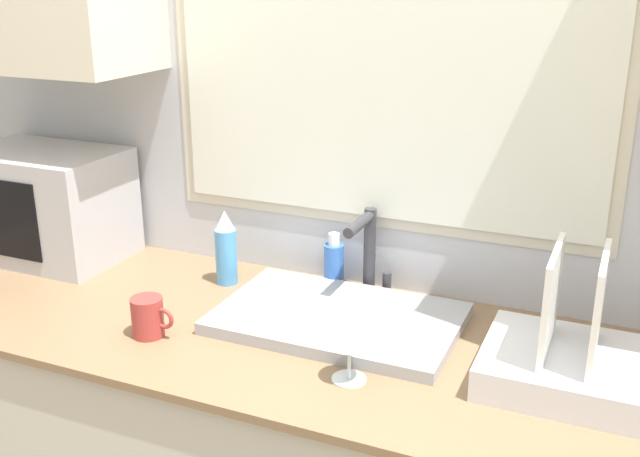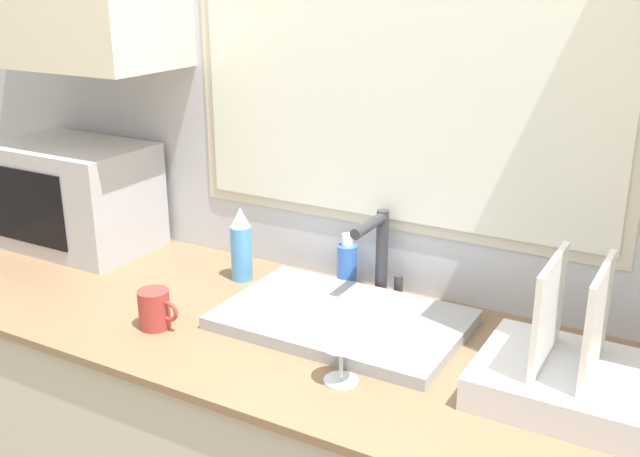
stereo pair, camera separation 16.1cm
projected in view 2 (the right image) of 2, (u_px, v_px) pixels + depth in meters
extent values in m
cube|color=#846647|center=(330.00, 343.00, 1.74)|extent=(2.51, 0.70, 0.02)
cube|color=silver|center=(400.00, 149.00, 1.91)|extent=(6.00, 0.06, 2.60)
cube|color=beige|center=(399.00, 26.00, 1.78)|extent=(1.18, 0.01, 1.03)
cube|color=white|center=(398.00, 26.00, 1.78)|extent=(1.12, 0.01, 0.97)
cube|color=#9EA0A5|center=(343.00, 319.00, 1.79)|extent=(0.57, 0.37, 0.03)
cylinder|color=#333338|center=(382.00, 252.00, 1.94)|extent=(0.03, 0.03, 0.23)
cylinder|color=#333338|center=(369.00, 225.00, 1.84)|extent=(0.03, 0.16, 0.03)
cylinder|color=#333338|center=(398.00, 286.00, 1.94)|extent=(0.02, 0.02, 0.06)
cube|color=#B2B2B7|center=(75.00, 195.00, 2.27)|extent=(0.46, 0.30, 0.32)
cube|color=black|center=(26.00, 207.00, 2.16)|extent=(0.30, 0.01, 0.22)
cube|color=silver|center=(564.00, 382.00, 1.49)|extent=(0.34, 0.30, 0.07)
cube|color=white|center=(549.00, 311.00, 1.46)|extent=(0.01, 0.22, 0.22)
cube|color=white|center=(597.00, 321.00, 1.42)|extent=(0.01, 0.22, 0.22)
cylinder|color=#4C99D8|center=(241.00, 253.00, 2.04)|extent=(0.06, 0.06, 0.15)
cone|color=silver|center=(240.00, 217.00, 2.00)|extent=(0.05, 0.05, 0.05)
cylinder|color=blue|center=(347.00, 266.00, 1.99)|extent=(0.05, 0.05, 0.12)
cylinder|color=white|center=(347.00, 240.00, 1.97)|extent=(0.03, 0.03, 0.03)
cylinder|color=#A53833|center=(154.00, 309.00, 1.77)|extent=(0.07, 0.07, 0.09)
torus|color=#A53833|center=(169.00, 311.00, 1.75)|extent=(0.05, 0.01, 0.05)
cylinder|color=silver|center=(341.00, 380.00, 1.55)|extent=(0.07, 0.07, 0.00)
cylinder|color=silver|center=(341.00, 363.00, 1.54)|extent=(0.01, 0.01, 0.08)
cone|color=silver|center=(341.00, 330.00, 1.52)|extent=(0.08, 0.08, 0.07)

